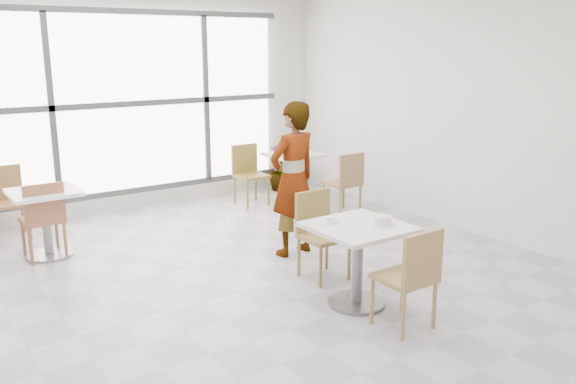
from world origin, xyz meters
TOP-DOWN VIEW (x-y plane):
  - floor at (0.00, 0.00)m, footprint 7.00×7.00m
  - wall_back at (0.00, 3.50)m, footprint 6.00×0.00m
  - wall_right at (3.00, 0.00)m, footprint 0.00×7.00m
  - window at (0.00, 3.44)m, footprint 4.60×0.07m
  - main_table at (0.39, -0.82)m, footprint 0.80×0.80m
  - chair_near at (0.42, -1.45)m, footprint 0.42×0.42m
  - chair_far at (0.54, -0.07)m, footprint 0.42×0.42m
  - oatmeal_bowl at (0.56, -0.95)m, footprint 0.21×0.21m
  - coffee_cup at (0.21, -0.65)m, footprint 0.16×0.13m
  - person at (0.71, 0.62)m, footprint 0.67×0.49m
  - bg_table_left at (-1.57, 2.10)m, footprint 0.70×0.70m
  - bg_table_right at (1.97, 2.41)m, footprint 0.70×0.70m
  - bg_chair_left_near at (-1.62, 2.00)m, footprint 0.42×0.42m
  - bg_chair_left_far at (-1.80, 3.09)m, footprint 0.42×0.42m
  - bg_chair_right_near at (2.21, 1.49)m, footprint 0.42×0.42m
  - bg_chair_right_far at (1.43, 2.78)m, footprint 0.42×0.42m
  - plant_right at (2.29, 3.19)m, footprint 0.46×0.46m

SIDE VIEW (x-z plane):
  - floor at x=0.00m, z-range 0.00..0.00m
  - plant_right at x=2.29m, z-range 0.00..0.71m
  - bg_table_left at x=-1.57m, z-range 0.11..0.86m
  - bg_table_right at x=1.97m, z-range 0.11..0.86m
  - chair_near at x=0.42m, z-range 0.07..0.94m
  - chair_far at x=0.54m, z-range 0.07..0.94m
  - bg_chair_left_near at x=-1.62m, z-range 0.07..0.94m
  - bg_chair_left_far at x=-1.80m, z-range 0.07..0.94m
  - bg_chair_right_near at x=2.21m, z-range 0.07..0.94m
  - bg_chair_right_far at x=1.43m, z-range 0.07..0.94m
  - main_table at x=0.39m, z-range 0.15..0.90m
  - coffee_cup at x=0.21m, z-range 0.75..0.81m
  - oatmeal_bowl at x=0.56m, z-range 0.75..0.84m
  - person at x=0.71m, z-range 0.00..1.71m
  - window at x=0.00m, z-range 0.24..2.76m
  - wall_back at x=0.00m, z-range -1.50..4.50m
  - wall_right at x=3.00m, z-range -2.00..5.00m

